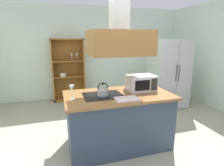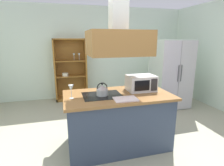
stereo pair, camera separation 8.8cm
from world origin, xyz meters
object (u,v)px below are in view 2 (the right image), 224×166
(microwave, at_px, (141,83))
(refrigerator, at_px, (170,74))
(dish_cabinet, at_px, (71,73))
(kettle, at_px, (102,90))
(cutting_board, at_px, (126,99))
(wine_glass_on_counter, at_px, (71,89))

(microwave, bearing_deg, refrigerator, 42.65)
(dish_cabinet, height_order, microwave, dish_cabinet)
(dish_cabinet, height_order, kettle, dish_cabinet)
(kettle, bearing_deg, cutting_board, -45.77)
(refrigerator, xyz_separation_m, kettle, (-2.12, -1.42, 0.11))
(dish_cabinet, bearing_deg, microwave, -68.15)
(dish_cabinet, height_order, cutting_board, dish_cabinet)
(cutting_board, relative_size, wine_glass_on_counter, 1.65)
(refrigerator, xyz_separation_m, cutting_board, (-1.84, -1.71, 0.04))
(microwave, bearing_deg, wine_glass_on_counter, -173.66)
(cutting_board, bearing_deg, microwave, 43.42)
(refrigerator, bearing_deg, kettle, -146.29)
(refrigerator, relative_size, microwave, 3.79)
(microwave, bearing_deg, cutting_board, -136.58)
(dish_cabinet, relative_size, microwave, 3.85)
(wine_glass_on_counter, bearing_deg, cutting_board, -19.18)
(refrigerator, bearing_deg, dish_cabinet, 152.37)
(dish_cabinet, relative_size, cutting_board, 5.21)
(cutting_board, relative_size, microwave, 0.74)
(dish_cabinet, distance_m, microwave, 2.82)
(microwave, xyz_separation_m, wine_glass_on_counter, (-1.16, -0.13, 0.02))
(wine_glass_on_counter, bearing_deg, microwave, 6.34)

